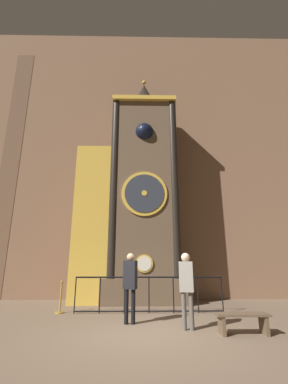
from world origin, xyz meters
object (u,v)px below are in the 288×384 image
at_px(clock_tower, 133,198).
at_px(visitor_far, 187,282).
at_px(stanchion_post, 60,303).
at_px(visitor_bench, 242,320).
at_px(visitor_near, 130,280).

relative_size(clock_tower, visitor_far, 5.81).
xyz_separation_m(stanchion_post, visitor_bench, (4.84, -2.62, -0.00)).
bearing_deg(stanchion_post, visitor_bench, -28.39).
distance_m(clock_tower, stanchion_post, 4.95).
distance_m(clock_tower, visitor_bench, 6.61).
relative_size(visitor_far, stanchion_post, 1.82).
xyz_separation_m(visitor_near, visitor_bench, (2.56, -1.06, -0.77)).
relative_size(clock_tower, visitor_bench, 8.72).
xyz_separation_m(clock_tower, visitor_far, (1.48, -4.18, -3.19)).
xyz_separation_m(visitor_near, visitor_far, (1.42, -0.64, -0.00)).
bearing_deg(clock_tower, stanchion_post, -138.15).
bearing_deg(stanchion_post, clock_tower, 41.85).
relative_size(visitor_near, visitor_far, 1.01).
bearing_deg(visitor_near, stanchion_post, 165.60).
height_order(visitor_far, stanchion_post, visitor_far).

